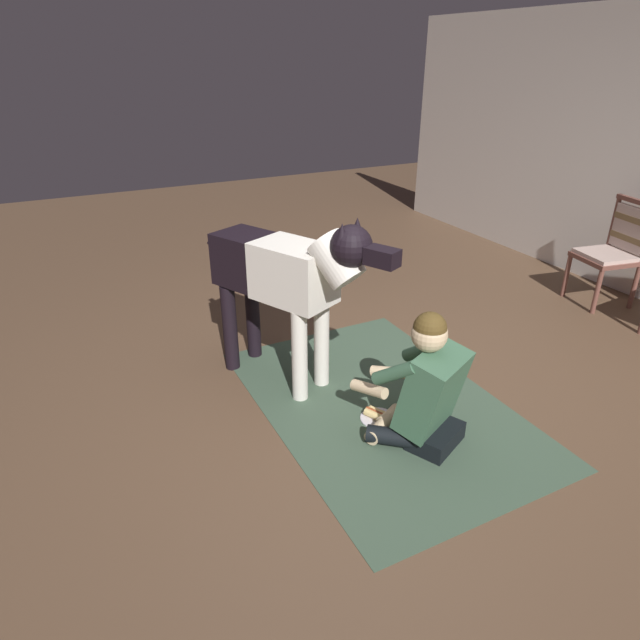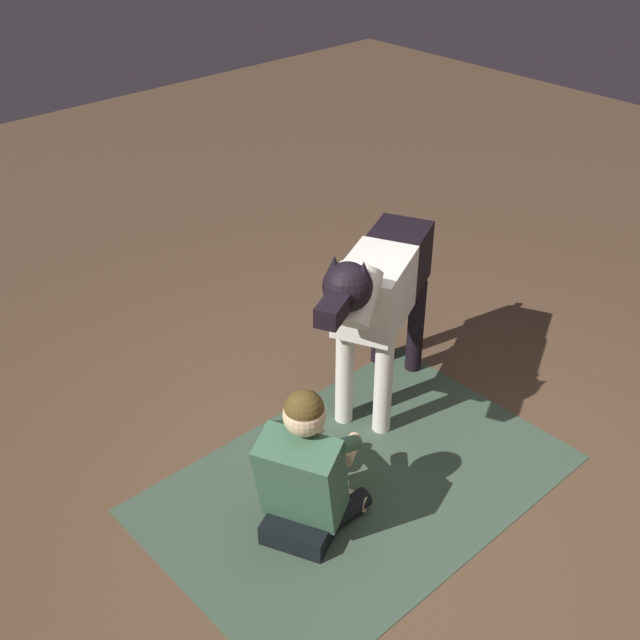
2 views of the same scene
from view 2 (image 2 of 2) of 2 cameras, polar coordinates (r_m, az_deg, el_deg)
ground_plane at (r=4.61m, az=4.95°, el=-10.46°), size 14.38×14.38×0.00m
area_rug at (r=4.50m, az=2.80°, el=-11.60°), size 2.26×1.51×0.01m
person_sitting_on_floor at (r=4.03m, az=-1.05°, el=-11.00°), size 0.74×0.62×0.86m
large_dog at (r=4.56m, az=4.20°, el=2.05°), size 1.48×0.80×1.29m
hot_dog_on_plate at (r=4.47m, az=0.57°, el=-11.55°), size 0.24×0.24×0.06m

